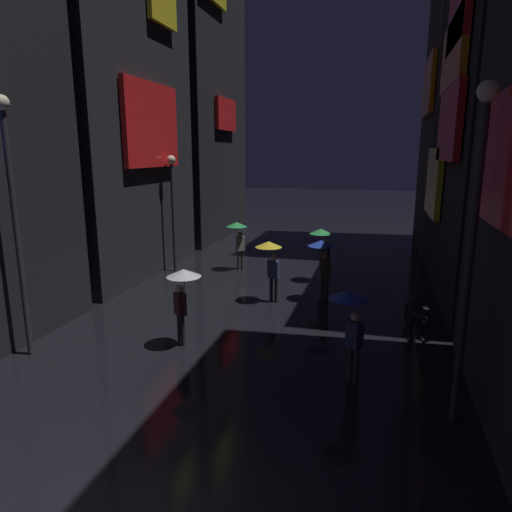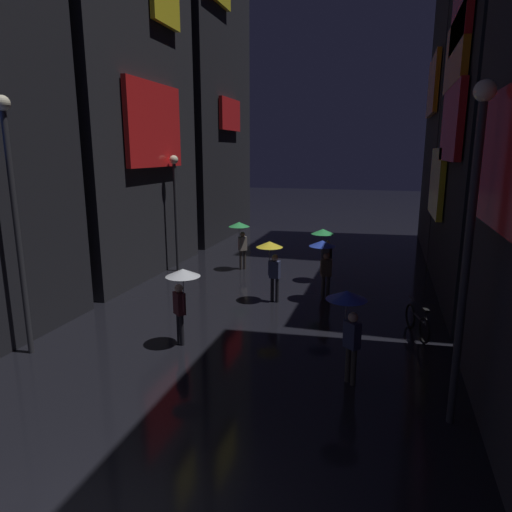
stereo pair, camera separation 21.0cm
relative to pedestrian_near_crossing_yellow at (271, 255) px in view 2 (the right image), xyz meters
name	(u,v)px [view 2 (the right image)]	position (x,y,z in m)	size (l,w,h in m)	color
building_left_mid	(107,84)	(-7.41, 2.29, 6.02)	(4.25, 8.07, 15.38)	#232328
building_left_far	(196,62)	(-7.42, 11.35, 8.40)	(4.25, 8.20, 20.12)	black
pedestrian_near_crossing_yellow	(271,255)	(0.00, 0.00, 0.00)	(0.90, 0.90, 2.12)	black
pedestrian_far_right_blue	(324,253)	(1.67, 0.68, 0.00)	(0.90, 0.90, 2.12)	#38332D
pedestrian_foreground_left_green	(324,240)	(1.37, 3.02, 0.00)	(0.90, 0.90, 2.12)	#2D2D38
pedestrian_midstreet_left_blue	(348,311)	(2.99, -4.97, 0.00)	(0.90, 0.90, 2.12)	#38332D
pedestrian_midstreet_centre_green	(240,232)	(-2.36, 3.88, 0.00)	(0.90, 0.90, 2.12)	#38332D
pedestrian_foreground_right_clear	(182,285)	(-1.34, -4.17, 0.00)	(0.90, 0.90, 2.12)	black
bicycle_parked_at_storefront	(417,322)	(4.68, -1.72, -1.28)	(0.59, 1.76, 0.96)	black
streetlamp_right_near	(471,225)	(5.07, -6.02, 2.15)	(0.36, 0.36, 6.20)	#2D2D33
streetlamp_left_far	(175,199)	(-4.93, 2.97, 1.45)	(0.36, 0.36, 4.92)	#2D2D33
streetlamp_left_near	(14,202)	(-4.93, -5.69, 2.21)	(0.36, 0.36, 6.32)	#2D2D33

